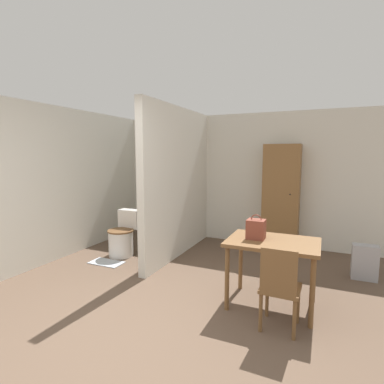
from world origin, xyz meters
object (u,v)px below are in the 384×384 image
space_heater (365,262)px  wooden_cabinet (281,198)px  dining_table (273,249)px  wooden_chair (280,286)px  toilet (123,237)px  handbag (256,229)px

space_heater → wooden_cabinet: bearing=144.5°
dining_table → wooden_chair: (0.15, -0.47, -0.21)m
wooden_chair → toilet: bearing=157.3°
handbag → wooden_cabinet: bearing=90.2°
wooden_chair → toilet: size_ratio=1.13×
dining_table → wooden_chair: bearing=-72.7°
toilet → handbag: 2.62m
dining_table → wooden_chair: 0.54m
toilet → wooden_cabinet: wooden_cabinet is taller
toilet → space_heater: 3.72m
toilet → wooden_cabinet: (2.43, 1.41, 0.64)m
handbag → space_heater: bearing=45.6°
wooden_chair → space_heater: size_ratio=1.77×
toilet → wooden_cabinet: bearing=30.1°
toilet → dining_table: bearing=-16.3°
wooden_cabinet → space_heater: wooden_cabinet is taller
dining_table → handbag: bearing=-179.0°
wooden_chair → wooden_cabinet: bearing=98.9°
dining_table → handbag: size_ratio=3.51×
toilet → space_heater: (3.69, 0.51, -0.07)m
space_heater → toilet: bearing=-172.1°
dining_table → wooden_chair: size_ratio=1.16×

